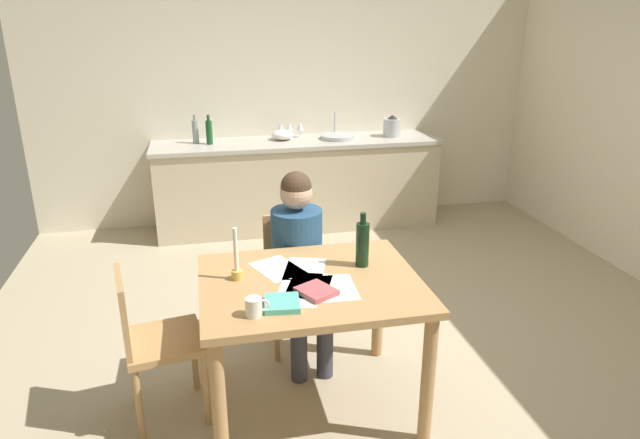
% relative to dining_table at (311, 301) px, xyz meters
% --- Properties ---
extents(ground_plane, '(5.20, 5.20, 0.04)m').
position_rel_dining_table_xyz_m(ground_plane, '(0.43, 0.63, -0.68)').
color(ground_plane, tan).
extents(wall_back, '(5.20, 0.12, 2.60)m').
position_rel_dining_table_xyz_m(wall_back, '(0.43, 3.23, 0.64)').
color(wall_back, silver).
rests_on(wall_back, ground).
extents(kitchen_counter, '(2.85, 0.64, 0.90)m').
position_rel_dining_table_xyz_m(kitchen_counter, '(0.43, 2.87, -0.20)').
color(kitchen_counter, beige).
rests_on(kitchen_counter, ground).
extents(dining_table, '(1.15, 0.93, 0.77)m').
position_rel_dining_table_xyz_m(dining_table, '(0.00, 0.00, 0.00)').
color(dining_table, tan).
rests_on(dining_table, ground).
extents(chair_at_table, '(0.42, 0.42, 0.86)m').
position_rel_dining_table_xyz_m(chair_at_table, '(0.03, 0.71, -0.18)').
color(chair_at_table, tan).
rests_on(chair_at_table, ground).
extents(person_seated, '(0.33, 0.60, 1.19)m').
position_rel_dining_table_xyz_m(person_seated, '(0.04, 0.56, 0.02)').
color(person_seated, navy).
rests_on(person_seated, ground).
extents(chair_side_empty, '(0.46, 0.46, 0.86)m').
position_rel_dining_table_xyz_m(chair_side_empty, '(-0.83, 0.09, -0.18)').
color(chair_side_empty, tan).
rests_on(chair_side_empty, ground).
extents(coffee_mug, '(0.11, 0.08, 0.09)m').
position_rel_dining_table_xyz_m(coffee_mug, '(-0.32, -0.30, 0.16)').
color(coffee_mug, white).
rests_on(coffee_mug, dining_table).
extents(candlestick, '(0.06, 0.06, 0.29)m').
position_rel_dining_table_xyz_m(candlestick, '(-0.37, 0.10, 0.20)').
color(candlestick, gold).
rests_on(candlestick, dining_table).
extents(book_magazine, '(0.18, 0.20, 0.03)m').
position_rel_dining_table_xyz_m(book_magazine, '(-0.19, -0.24, 0.13)').
color(book_magazine, '#52B7A6').
rests_on(book_magazine, dining_table).
extents(book_cookery, '(0.22, 0.23, 0.03)m').
position_rel_dining_table_xyz_m(book_cookery, '(-0.00, -0.15, 0.13)').
color(book_cookery, '#B35055').
rests_on(book_cookery, dining_table).
extents(paper_letter, '(0.29, 0.35, 0.00)m').
position_rel_dining_table_xyz_m(paper_letter, '(-0.00, 0.15, 0.12)').
color(paper_letter, white).
rests_on(paper_letter, dining_table).
extents(paper_bill, '(0.31, 0.35, 0.00)m').
position_rel_dining_table_xyz_m(paper_bill, '(-0.15, 0.19, 0.12)').
color(paper_bill, white).
rests_on(paper_bill, dining_table).
extents(paper_envelope, '(0.29, 0.35, 0.00)m').
position_rel_dining_table_xyz_m(paper_envelope, '(-0.08, -0.12, 0.12)').
color(paper_envelope, white).
rests_on(paper_envelope, dining_table).
extents(paper_receipt, '(0.30, 0.35, 0.00)m').
position_rel_dining_table_xyz_m(paper_receipt, '(-0.02, -0.05, 0.12)').
color(paper_receipt, white).
rests_on(paper_receipt, dining_table).
extents(paper_notice, '(0.22, 0.31, 0.00)m').
position_rel_dining_table_xyz_m(paper_notice, '(0.10, -0.11, 0.12)').
color(paper_notice, white).
rests_on(paper_notice, dining_table).
extents(wine_bottle_on_table, '(0.07, 0.07, 0.31)m').
position_rel_dining_table_xyz_m(wine_bottle_on_table, '(0.32, 0.13, 0.25)').
color(wine_bottle_on_table, black).
rests_on(wine_bottle_on_table, dining_table).
extents(sink_unit, '(0.36, 0.36, 0.24)m').
position_rel_dining_table_xyz_m(sink_unit, '(0.85, 2.87, 0.27)').
color(sink_unit, '#B2B7BC').
rests_on(sink_unit, kitchen_counter).
extents(bottle_oil, '(0.06, 0.06, 0.28)m').
position_rel_dining_table_xyz_m(bottle_oil, '(-0.55, 2.95, 0.36)').
color(bottle_oil, '#8C999E').
rests_on(bottle_oil, kitchen_counter).
extents(bottle_vinegar, '(0.06, 0.06, 0.28)m').
position_rel_dining_table_xyz_m(bottle_vinegar, '(-0.42, 2.88, 0.36)').
color(bottle_vinegar, '#194C23').
rests_on(bottle_vinegar, kitchen_counter).
extents(mixing_bowl, '(0.22, 0.22, 0.10)m').
position_rel_dining_table_xyz_m(mixing_bowl, '(0.29, 2.93, 0.29)').
color(mixing_bowl, white).
rests_on(mixing_bowl, kitchen_counter).
extents(stovetop_kettle, '(0.18, 0.18, 0.22)m').
position_rel_dining_table_xyz_m(stovetop_kettle, '(1.42, 2.87, 0.34)').
color(stovetop_kettle, '#B7BABF').
rests_on(stovetop_kettle, kitchen_counter).
extents(wine_glass_near_sink, '(0.07, 0.07, 0.15)m').
position_rel_dining_table_xyz_m(wine_glass_near_sink, '(0.49, 3.02, 0.35)').
color(wine_glass_near_sink, silver).
rests_on(wine_glass_near_sink, kitchen_counter).
extents(wine_glass_by_kettle, '(0.07, 0.07, 0.15)m').
position_rel_dining_table_xyz_m(wine_glass_by_kettle, '(0.38, 3.02, 0.35)').
color(wine_glass_by_kettle, silver).
rests_on(wine_glass_by_kettle, kitchen_counter).
extents(wine_glass_back_left, '(0.07, 0.07, 0.15)m').
position_rel_dining_table_xyz_m(wine_glass_back_left, '(0.29, 3.02, 0.35)').
color(wine_glass_back_left, silver).
rests_on(wine_glass_back_left, kitchen_counter).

